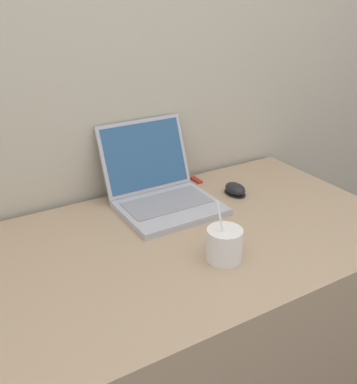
# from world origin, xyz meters

# --- Properties ---
(wall_back) EXTENTS (7.00, 0.04, 2.50)m
(wall_back) POSITION_xyz_m (0.00, 0.79, 1.25)
(wall_back) COLOR #BCB299
(wall_back) RESTS_ON ground_plane
(desk) EXTENTS (1.35, 0.75, 0.74)m
(desk) POSITION_xyz_m (0.00, 0.37, 0.37)
(desk) COLOR tan
(desk) RESTS_ON ground_plane
(laptop) EXTENTS (0.31, 0.35, 0.25)m
(laptop) POSITION_xyz_m (0.06, 0.60, 0.80)
(laptop) COLOR #ADADB2
(laptop) RESTS_ON desk
(drink_cup) EXTENTS (0.10, 0.10, 0.17)m
(drink_cup) POSITION_xyz_m (0.05, 0.22, 0.79)
(drink_cup) COLOR silver
(drink_cup) RESTS_ON desk
(computer_mouse) EXTENTS (0.06, 0.09, 0.04)m
(computer_mouse) POSITION_xyz_m (0.32, 0.53, 0.76)
(computer_mouse) COLOR black
(computer_mouse) RESTS_ON desk
(usb_stick) EXTENTS (0.02, 0.06, 0.01)m
(usb_stick) POSITION_xyz_m (0.26, 0.70, 0.75)
(usb_stick) COLOR #B2261E
(usb_stick) RESTS_ON desk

